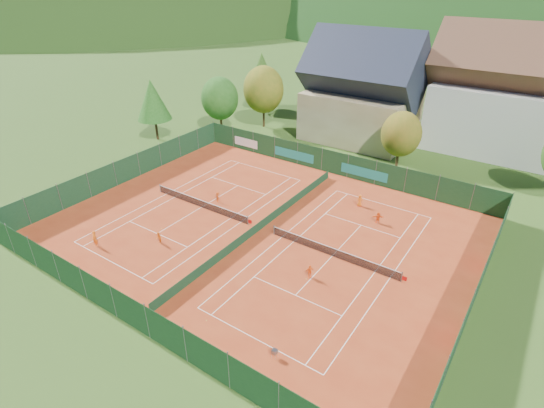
{
  "coord_description": "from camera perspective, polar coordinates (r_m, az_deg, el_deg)",
  "views": [
    {
      "loc": [
        21.13,
        -29.0,
        22.93
      ],
      "look_at": [
        0.0,
        2.0,
        2.0
      ],
      "focal_mm": 28.0,
      "sensor_mm": 36.0,
      "label": 1
    }
  ],
  "objects": [
    {
      "name": "ground",
      "position": [
        42.59,
        -1.52,
        -3.46
      ],
      "size": [
        600.0,
        600.0,
        0.0
      ],
      "primitive_type": "plane",
      "color": "#2C4C18",
      "rests_on": "ground"
    },
    {
      "name": "player_left_mid",
      "position": [
        41.59,
        -14.96,
        -4.45
      ],
      "size": [
        0.72,
        0.65,
        1.2
      ],
      "primitive_type": "imported",
      "rotation": [
        0.0,
        0.0,
        -0.42
      ],
      "color": "orange",
      "rests_on": "ground"
    },
    {
      "name": "fence_west",
      "position": [
        54.7,
        -18.89,
        4.45
      ],
      "size": [
        0.04,
        32.0,
        3.0
      ],
      "color": "#153C20",
      "rests_on": "ground"
    },
    {
      "name": "player_right_far_b",
      "position": [
        44.64,
        14.07,
        -1.79
      ],
      "size": [
        1.19,
        0.91,
        1.26
      ],
      "primitive_type": "imported",
      "rotation": [
        0.0,
        0.0,
        3.67
      ],
      "color": "#FC5A16",
      "rests_on": "ground"
    },
    {
      "name": "court_markings_right",
      "position": [
        39.23,
        8.1,
        -6.94
      ],
      "size": [
        11.03,
        23.83,
        0.0
      ],
      "color": "white",
      "rests_on": "ground"
    },
    {
      "name": "court_divider",
      "position": [
        42.32,
        -1.53,
        -2.87
      ],
      "size": [
        0.03,
        28.8,
        1.0
      ],
      "color": "#143921",
      "rests_on": "ground"
    },
    {
      "name": "tree_west_side",
      "position": [
        66.17,
        -15.77,
        13.33
      ],
      "size": [
        5.04,
        5.04,
        9.0
      ],
      "color": "#422617",
      "rests_on": "ground"
    },
    {
      "name": "player_right_far_a",
      "position": [
        47.34,
        11.72,
        0.48
      ],
      "size": [
        0.8,
        0.71,
        1.38
      ],
      "primitive_type": "imported",
      "rotation": [
        0.0,
        0.0,
        3.63
      ],
      "color": "orange",
      "rests_on": "ground"
    },
    {
      "name": "loose_ball_2",
      "position": [
        45.77,
        7.71,
        -1.16
      ],
      "size": [
        0.07,
        0.07,
        0.07
      ],
      "primitive_type": "sphere",
      "color": "#CCD833",
      "rests_on": "ground"
    },
    {
      "name": "player_left_far",
      "position": [
        47.63,
        -7.32,
        0.94
      ],
      "size": [
        0.88,
        0.7,
        1.2
      ],
      "primitive_type": "imported",
      "rotation": [
        0.0,
        0.0,
        2.77
      ],
      "color": "#DA4913",
      "rests_on": "ground"
    },
    {
      "name": "loose_ball_1",
      "position": [
        33.01,
        -8.82,
        -15.2
      ],
      "size": [
        0.07,
        0.07,
        0.07
      ],
      "primitive_type": "sphere",
      "color": "#CCD833",
      "rests_on": "ground"
    },
    {
      "name": "player_right_near",
      "position": [
        36.2,
        5.08,
        -9.01
      ],
      "size": [
        0.68,
        0.78,
        1.27
      ],
      "primitive_type": "imported",
      "rotation": [
        0.0,
        0.0,
        0.96
      ],
      "color": "#F75E16",
      "rests_on": "ground"
    },
    {
      "name": "clay_pad",
      "position": [
        42.58,
        -1.52,
        -3.43
      ],
      "size": [
        40.0,
        32.0,
        0.01
      ],
      "primitive_type": "cube",
      "color": "#9E3417",
      "rests_on": "ground"
    },
    {
      "name": "fence_east",
      "position": [
        36.13,
        25.76,
        -10.72
      ],
      "size": [
        0.09,
        32.0,
        3.0
      ],
      "color": "#13351B",
      "rests_on": "ground"
    },
    {
      "name": "fence_north",
      "position": [
        54.32,
        7.98,
        5.59
      ],
      "size": [
        40.0,
        0.1,
        3.0
      ],
      "color": "#163C1E",
      "rests_on": "ground"
    },
    {
      "name": "ball_hopper",
      "position": [
        29.93,
        0.36,
        -19.23
      ],
      "size": [
        0.34,
        0.34,
        0.8
      ],
      "color": "slate",
      "rests_on": "ground"
    },
    {
      "name": "hotel_block_a",
      "position": [
        67.03,
        29.59,
        12.06
      ],
      "size": [
        21.6,
        11.0,
        17.25
      ],
      "color": "silver",
      "rests_on": "ground"
    },
    {
      "name": "tree_west_back",
      "position": [
        79.17,
        -1.37,
        17.35
      ],
      "size": [
        5.6,
        5.6,
        10.0
      ],
      "color": "#442C18",
      "rests_on": "ground"
    },
    {
      "name": "fence_south",
      "position": [
        32.78,
        -18.55,
        -13.56
      ],
      "size": [
        40.0,
        0.04,
        3.0
      ],
      "color": "#123318",
      "rests_on": "ground"
    },
    {
      "name": "loose_ball_3",
      "position": [
        49.23,
        -2.61,
        1.41
      ],
      "size": [
        0.07,
        0.07,
        0.07
      ],
      "primitive_type": "sphere",
      "color": "#CCD833",
      "rests_on": "ground"
    },
    {
      "name": "tree_west_front",
      "position": [
        67.59,
        -7.04,
        13.91
      ],
      "size": [
        5.72,
        5.72,
        8.69
      ],
      "color": "#462E19",
      "rests_on": "ground"
    },
    {
      "name": "loose_ball_0",
      "position": [
        44.09,
        -14.66,
        -3.2
      ],
      "size": [
        0.07,
        0.07,
        0.07
      ],
      "primitive_type": "sphere",
      "color": "#CCD833",
      "rests_on": "ground"
    },
    {
      "name": "chalet",
      "position": [
        65.79,
        12.03,
        14.2
      ],
      "size": [
        16.2,
        12.0,
        16.0
      ],
      "color": "#C6B68B",
      "rests_on": "ground"
    },
    {
      "name": "tree_center",
      "position": [
        56.23,
        16.98,
        8.98
      ],
      "size": [
        5.01,
        5.01,
        7.6
      ],
      "color": "#412C17",
      "rests_on": "ground"
    },
    {
      "name": "tree_west_mid",
      "position": [
        69.57,
        -1.16,
        15.13
      ],
      "size": [
        6.44,
        6.44,
        9.78
      ],
      "color": "#422E17",
      "rests_on": "ground"
    },
    {
      "name": "tennis_net_left",
      "position": [
        46.73,
        -9.37,
        0.05
      ],
      "size": [
        13.3,
        0.1,
        1.02
      ],
      "color": "#59595B",
      "rests_on": "ground"
    },
    {
      "name": "tennis_net_right",
      "position": [
        38.89,
        8.35,
        -6.42
      ],
      "size": [
        13.3,
        0.1,
        1.02
      ],
      "color": "#59595B",
      "rests_on": "ground"
    },
    {
      "name": "court_markings_left",
      "position": [
        47.06,
        -9.46,
        -0.42
      ],
      "size": [
        11.03,
        23.83,
        0.0
      ],
      "color": "white",
      "rests_on": "ground"
    },
    {
      "name": "player_left_near",
      "position": [
        43.07,
        -22.73,
        -4.33
      ],
      "size": [
        0.58,
        0.39,
        1.59
      ],
      "primitive_type": "imported",
      "rotation": [
        0.0,
        0.0,
        -0.01
      ],
      "color": "orange",
      "rests_on": "ground"
    },
    {
      "name": "loose_ball_4",
      "position": [
        36.34,
        4.61,
        -10.01
      ],
      "size": [
        0.07,
        0.07,
        0.07
      ],
      "primitive_type": "sphere",
      "color": "#CCD833",
      "rests_on": "ground"
    }
  ]
}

